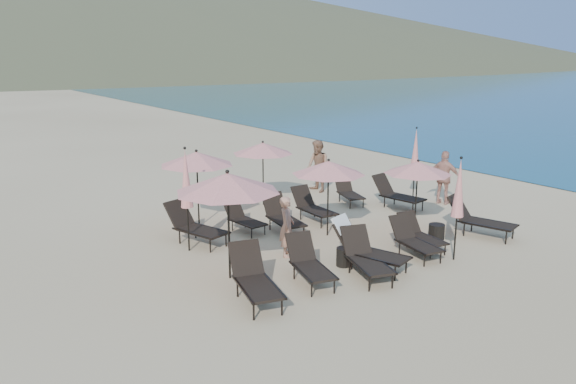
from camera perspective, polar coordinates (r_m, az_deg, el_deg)
ground at (r=14.51m, az=11.66°, el=-6.36°), size 800.00×800.00×0.00m
volcanic_headland at (r=323.07m, az=-20.96°, el=16.89°), size 690.00×690.00×55.00m
lounger_0 at (r=11.63m, az=-3.44°, el=-8.69°), size 1.11×1.94×1.05m
lounger_1 at (r=12.53m, az=2.16°, el=-7.20°), size 1.02×1.76×0.95m
lounger_2 at (r=12.94m, az=7.87°, el=-6.52°), size 1.16×1.86×1.00m
lounger_3 at (r=15.00m, az=13.28°, el=-4.16°), size 0.76×1.55×0.85m
lounger_4 at (r=14.44m, az=12.67°, el=-4.73°), size 0.84×1.65×0.91m
lounger_5 at (r=16.48m, az=18.81°, el=-2.54°), size 1.21×1.98×1.07m
lounger_6 at (r=15.20m, az=-9.48°, el=-3.34°), size 1.24×1.97×1.06m
lounger_7 at (r=16.07m, az=-4.57°, el=-2.61°), size 0.72×1.52×0.85m
lounger_8 at (r=15.98m, az=-0.58°, el=-2.41°), size 0.90×1.80×0.99m
lounger_9 at (r=17.02m, az=2.51°, el=-1.45°), size 0.67×1.68×0.96m
lounger_10 at (r=19.11m, az=6.17°, el=0.05°), size 1.00×1.59×0.86m
lounger_11 at (r=18.78m, az=10.97°, el=-0.13°), size 0.95×1.86×1.02m
lounger_12 at (r=13.40m, az=7.78°, el=-5.40°), size 1.21×1.97×1.16m
umbrella_open_0 at (r=12.27m, az=-6.16°, el=0.95°), size 2.33×2.33×2.51m
umbrella_open_1 at (r=15.31m, az=4.13°, el=2.47°), size 2.03×2.03×2.18m
umbrella_open_2 at (r=16.23m, az=13.05°, el=2.42°), size 1.92×1.92×2.06m
umbrella_open_3 at (r=16.26m, az=-9.27°, el=3.37°), size 2.13×2.13×2.30m
umbrella_open_4 at (r=18.51m, az=-2.58°, el=4.46°), size 2.02×2.02×2.17m
umbrella_closed_0 at (r=14.03m, az=16.98°, el=0.32°), size 0.30×0.30×2.59m
umbrella_closed_1 at (r=19.76m, az=12.83°, el=4.26°), size 0.30×0.30×2.53m
umbrella_closed_2 at (r=14.28m, az=-10.31°, el=1.29°), size 0.32×0.32×2.72m
side_table_0 at (r=13.56m, az=5.68°, el=-6.57°), size 0.36×0.36×0.45m
side_table_1 at (r=15.90m, az=14.85°, el=-3.92°), size 0.43×0.43×0.42m
beachgoer_a at (r=13.99m, az=-0.12°, el=-3.51°), size 0.63×0.67×1.53m
beachgoer_b at (r=20.50m, az=3.04°, el=2.63°), size 0.78×0.97×1.90m
beachgoer_c at (r=19.52m, az=15.60°, el=1.42°), size 0.84×1.15×1.81m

